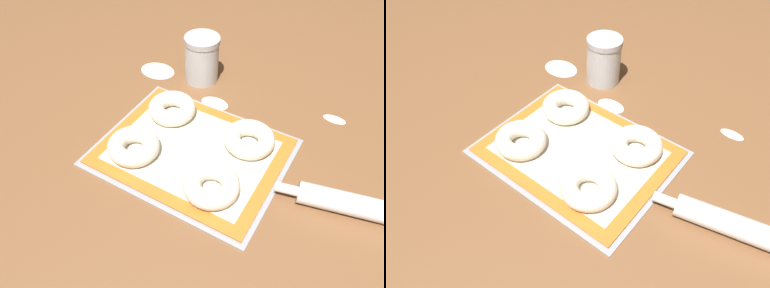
{
  "view_description": "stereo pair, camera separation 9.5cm",
  "coord_description": "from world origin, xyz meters",
  "views": [
    {
      "loc": [
        0.31,
        -0.57,
        0.68
      ],
      "look_at": [
        -0.01,
        -0.02,
        0.03
      ],
      "focal_mm": 35.0,
      "sensor_mm": 36.0,
      "label": 1
    },
    {
      "loc": [
        0.39,
        -0.51,
        0.68
      ],
      "look_at": [
        -0.01,
        -0.02,
        0.03
      ],
      "focal_mm": 35.0,
      "sensor_mm": 36.0,
      "label": 2
    }
  ],
  "objects": [
    {
      "name": "baking_tray",
      "position": [
        -0.01,
        -0.02,
        0.0
      ],
      "size": [
        0.45,
        0.36,
        0.01
      ],
      "color": "#93969B",
      "rests_on": "ground_plane"
    },
    {
      "name": "flour_patch_side",
      "position": [
        -0.06,
        0.18,
        0.0
      ],
      "size": [
        0.08,
        0.05,
        0.0
      ],
      "color": "white",
      "rests_on": "ground_plane"
    },
    {
      "name": "bagel_back_left",
      "position": [
        -0.13,
        0.07,
        0.03
      ],
      "size": [
        0.13,
        0.13,
        0.04
      ],
      "color": "silver",
      "rests_on": "baking_mat"
    },
    {
      "name": "bagel_front_right",
      "position": [
        0.09,
        -0.11,
        0.03
      ],
      "size": [
        0.13,
        0.13,
        0.04
      ],
      "color": "silver",
      "rests_on": "baking_mat"
    },
    {
      "name": "ground_plane",
      "position": [
        0.0,
        0.0,
        0.0
      ],
      "size": [
        2.8,
        2.8,
        0.0
      ],
      "primitive_type": "plane",
      "color": "brown"
    },
    {
      "name": "rolling_pin",
      "position": [
        0.42,
        0.02,
        0.02
      ],
      "size": [
        0.42,
        0.12,
        0.05
      ],
      "color": "silver",
      "rests_on": "ground_plane"
    },
    {
      "name": "bagel_back_right",
      "position": [
        0.1,
        0.07,
        0.03
      ],
      "size": [
        0.13,
        0.13,
        0.04
      ],
      "color": "silver",
      "rests_on": "baking_mat"
    },
    {
      "name": "flour_canister",
      "position": [
        -0.15,
        0.27,
        0.07
      ],
      "size": [
        0.1,
        0.1,
        0.14
      ],
      "color": "silver",
      "rests_on": "ground_plane"
    },
    {
      "name": "flour_patch_near",
      "position": [
        0.26,
        0.29,
        0.0
      ],
      "size": [
        0.06,
        0.03,
        0.0
      ],
      "color": "white",
      "rests_on": "ground_plane"
    },
    {
      "name": "bagel_front_left",
      "position": [
        -0.13,
        -0.1,
        0.03
      ],
      "size": [
        0.13,
        0.13,
        0.04
      ],
      "color": "silver",
      "rests_on": "baking_mat"
    },
    {
      "name": "flour_patch_far",
      "position": [
        -0.29,
        0.23,
        0.0
      ],
      "size": [
        0.11,
        0.08,
        0.0
      ],
      "color": "white",
      "rests_on": "ground_plane"
    },
    {
      "name": "baking_mat",
      "position": [
        -0.01,
        -0.02,
        0.01
      ],
      "size": [
        0.43,
        0.34,
        0.0
      ],
      "color": "orange",
      "rests_on": "baking_tray"
    }
  ]
}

